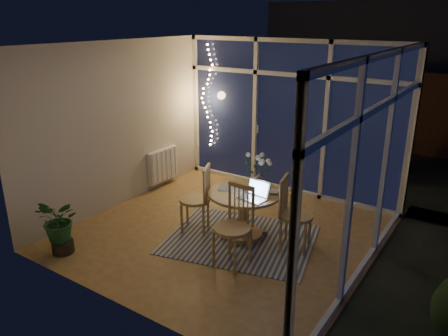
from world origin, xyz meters
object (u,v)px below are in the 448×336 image
Objects in this scene: chair_right at (296,214)px; chair_front at (232,227)px; dining_table at (244,215)px; laptop at (253,190)px; flower_vase at (260,180)px; potted_plant at (60,226)px; chair_left at (195,198)px.

chair_front reaches higher than chair_right.
dining_table is 0.53m from laptop.
dining_table is at bearing 152.12° from laptop.
flower_vase is 0.28× the size of potted_plant.
chair_right reaches higher than potted_plant.
chair_left is 0.98× the size of chair_right.
chair_right is (0.73, 0.10, 0.16)m from dining_table.
dining_table is 0.75m from chair_left.
dining_table is 2.89× the size of laptop.
dining_table is 0.75m from chair_right.
flower_vase is at bearing 71.77° from dining_table.
chair_front is at bearing 38.85° from chair_left.
laptop is 2.52m from potted_plant.
chair_right is 0.93m from chair_front.
chair_front is (0.94, -0.48, 0.02)m from chair_left.
chair_front reaches higher than potted_plant.
dining_table is 0.52m from flower_vase.
laptop reaches higher than dining_table.
chair_left reaches higher than laptop.
chair_right reaches higher than dining_table.
dining_table is at bearing 43.97° from potted_plant.
chair_front is 0.61m from laptop.
laptop is (-0.51, -0.25, 0.30)m from chair_right.
chair_right is at bearing -14.13° from flower_vase.
chair_front is 4.91× the size of flower_vase.
chair_front is (0.24, -0.69, 0.18)m from dining_table.
dining_table is at bearing 85.51° from chair_right.
chair_left is 1.06m from chair_front.
chair_left is 1.81m from potted_plant.
chair_right is at bearing 62.20° from chair_front.
chair_front is 1.36× the size of potted_plant.
chair_left is 1.31× the size of potted_plant.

